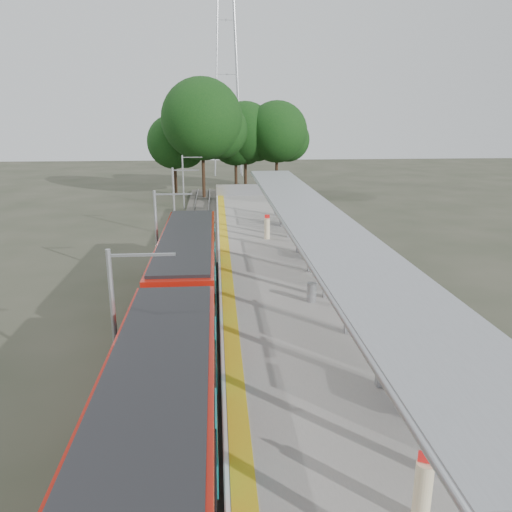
{
  "coord_description": "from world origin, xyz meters",
  "views": [
    {
      "loc": [
        -3.03,
        -7.7,
        9.27
      ],
      "look_at": [
        -1.06,
        16.79,
        2.3
      ],
      "focal_mm": 35.0,
      "sensor_mm": 36.0,
      "label": 1
    }
  ],
  "objects_px": {
    "info_pillar_near": "(423,492)",
    "bench_near": "(418,393)",
    "train": "(178,322)",
    "bench_mid": "(313,250)",
    "litter_bin": "(312,292)",
    "info_pillar_far": "(267,228)",
    "bench_far": "(282,218)"
  },
  "relations": [
    {
      "from": "bench_near",
      "to": "litter_bin",
      "type": "height_order",
      "value": "bench_near"
    },
    {
      "from": "bench_near",
      "to": "bench_far",
      "type": "distance_m",
      "value": 25.52
    },
    {
      "from": "bench_near",
      "to": "bench_mid",
      "type": "height_order",
      "value": "bench_near"
    },
    {
      "from": "train",
      "to": "bench_far",
      "type": "distance_m",
      "value": 21.9
    },
    {
      "from": "info_pillar_far",
      "to": "train",
      "type": "bearing_deg",
      "value": -104.17
    },
    {
      "from": "bench_mid",
      "to": "info_pillar_near",
      "type": "distance_m",
      "value": 19.9
    },
    {
      "from": "info_pillar_near",
      "to": "litter_bin",
      "type": "height_order",
      "value": "info_pillar_near"
    },
    {
      "from": "train",
      "to": "info_pillar_far",
      "type": "distance_m",
      "value": 17.27
    },
    {
      "from": "bench_mid",
      "to": "info_pillar_near",
      "type": "height_order",
      "value": "info_pillar_near"
    },
    {
      "from": "info_pillar_far",
      "to": "litter_bin",
      "type": "relative_size",
      "value": 1.9
    },
    {
      "from": "litter_bin",
      "to": "bench_near",
      "type": "bearing_deg",
      "value": -81.36
    },
    {
      "from": "train",
      "to": "bench_far",
      "type": "relative_size",
      "value": 17.78
    },
    {
      "from": "train",
      "to": "info_pillar_far",
      "type": "bearing_deg",
      "value": 73.43
    },
    {
      "from": "bench_near",
      "to": "bench_far",
      "type": "height_order",
      "value": "bench_near"
    },
    {
      "from": "info_pillar_near",
      "to": "litter_bin",
      "type": "xyz_separation_m",
      "value": [
        0.12,
        12.88,
        -0.28
      ]
    },
    {
      "from": "info_pillar_near",
      "to": "bench_mid",
      "type": "bearing_deg",
      "value": 109.41
    },
    {
      "from": "train",
      "to": "bench_mid",
      "type": "relative_size",
      "value": 18.61
    },
    {
      "from": "litter_bin",
      "to": "info_pillar_near",
      "type": "bearing_deg",
      "value": -90.53
    },
    {
      "from": "bench_far",
      "to": "info_pillar_far",
      "type": "relative_size",
      "value": 0.91
    },
    {
      "from": "info_pillar_far",
      "to": "bench_mid",
      "type": "bearing_deg",
      "value": -64.79
    },
    {
      "from": "train",
      "to": "litter_bin",
      "type": "distance_m",
      "value": 7.24
    },
    {
      "from": "bench_near",
      "to": "bench_far",
      "type": "relative_size",
      "value": 1.11
    },
    {
      "from": "bench_near",
      "to": "info_pillar_far",
      "type": "height_order",
      "value": "info_pillar_far"
    },
    {
      "from": "train",
      "to": "bench_far",
      "type": "xyz_separation_m",
      "value": [
        6.51,
        20.91,
        -0.5
      ]
    },
    {
      "from": "bench_near",
      "to": "litter_bin",
      "type": "distance_m",
      "value": 9.08
    },
    {
      "from": "info_pillar_far",
      "to": "bench_far",
      "type": "bearing_deg",
      "value": 72.44
    },
    {
      "from": "bench_far",
      "to": "info_pillar_near",
      "type": "distance_m",
      "value": 29.42
    },
    {
      "from": "info_pillar_near",
      "to": "bench_near",
      "type": "bearing_deg",
      "value": 92.89
    },
    {
      "from": "train",
      "to": "bench_near",
      "type": "xyz_separation_m",
      "value": [
        7.1,
        -4.6,
        -0.45
      ]
    },
    {
      "from": "bench_near",
      "to": "bench_far",
      "type": "xyz_separation_m",
      "value": [
        -0.59,
        25.51,
        -0.06
      ]
    },
    {
      "from": "train",
      "to": "bench_mid",
      "type": "distance_m",
      "value": 13.4
    },
    {
      "from": "train",
      "to": "litter_bin",
      "type": "height_order",
      "value": "train"
    }
  ]
}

